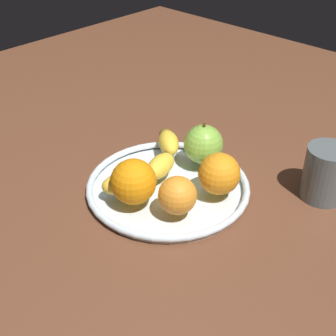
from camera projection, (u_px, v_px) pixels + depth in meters
ground_plane at (168, 199)px, 83.47cm from camera, size 169.23×169.23×4.00cm
fruit_bowl at (168, 186)px, 81.84cm from camera, size 28.64×28.64×1.80cm
banana at (152, 162)px, 83.32cm from camera, size 22.55×11.27×3.77cm
apple at (203, 144)px, 84.97cm from camera, size 7.25×7.25×8.05cm
orange_center at (133, 182)px, 75.03cm from camera, size 7.55×7.55×7.55cm
orange_front_right at (219, 174)px, 77.27cm from camera, size 7.09×7.09×7.09cm
orange_front_left at (178, 195)px, 73.12cm from camera, size 6.23×6.23×6.23cm
ambient_mug at (327, 173)px, 78.55cm from camera, size 11.39×7.59×9.53cm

